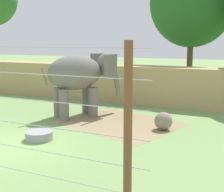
{
  "coord_description": "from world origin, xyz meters",
  "views": [
    {
      "loc": [
        8.25,
        -8.87,
        3.96
      ],
      "look_at": [
        2.15,
        4.29,
        1.4
      ],
      "focal_mm": 50.59,
      "sensor_mm": 36.0,
      "label": 1
    }
  ],
  "objects": [
    {
      "name": "ground_plane",
      "position": [
        0.0,
        0.0,
        0.0
      ],
      "size": [
        120.0,
        120.0,
        0.0
      ],
      "primitive_type": "plane",
      "color": "#759956"
    },
    {
      "name": "embankment_wall",
      "position": [
        0.0,
        10.03,
        1.18
      ],
      "size": [
        36.0,
        1.8,
        2.37
      ],
      "primitive_type": "cube",
      "color": "tan",
      "rests_on": "ground"
    },
    {
      "name": "enrichment_ball",
      "position": [
        4.58,
        4.52,
        0.4
      ],
      "size": [
        0.81,
        0.81,
        0.81
      ],
      "primitive_type": "sphere",
      "color": "gray",
      "rests_on": "ground"
    },
    {
      "name": "elephant",
      "position": [
        -0.07,
        5.28,
        2.18
      ],
      "size": [
        3.43,
        3.89,
        3.29
      ],
      "color": "slate",
      "rests_on": "ground"
    },
    {
      "name": "tree_far_left",
      "position": [
        3.49,
        15.49,
        6.69
      ],
      "size": [
        6.23,
        6.23,
        9.97
      ],
      "color": "brown",
      "rests_on": "ground"
    },
    {
      "name": "water_tub",
      "position": [
        0.43,
        1.01,
        0.18
      ],
      "size": [
        1.1,
        1.1,
        0.35
      ],
      "color": "gray",
      "rests_on": "ground"
    },
    {
      "name": "dirt_patch",
      "position": [
        2.42,
        4.72,
        0.0
      ],
      "size": [
        6.25,
        5.6,
        0.01
      ],
      "primitive_type": "cube",
      "rotation": [
        0.0,
        0.0,
        -0.29
      ],
      "color": "#937F5B",
      "rests_on": "ground"
    }
  ]
}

